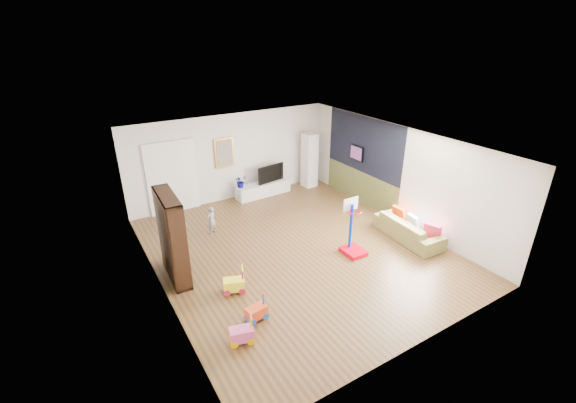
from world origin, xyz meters
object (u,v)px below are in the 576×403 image
media_console (263,189)px  bookshelf (172,237)px  basketball_hoop (355,228)px  sofa (408,229)px

media_console → bookshelf: size_ratio=0.95×
basketball_hoop → bookshelf: bearing=161.5°
media_console → bookshelf: (-3.74, -2.98, 0.76)m
media_console → bookshelf: bearing=-144.6°
sofa → media_console: bearing=26.5°
media_console → sofa: bearing=-70.3°
media_console → sofa: 4.85m
sofa → basketball_hoop: 1.74m
sofa → basketball_hoop: bearing=88.0°
bookshelf → media_console: bearing=41.2°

